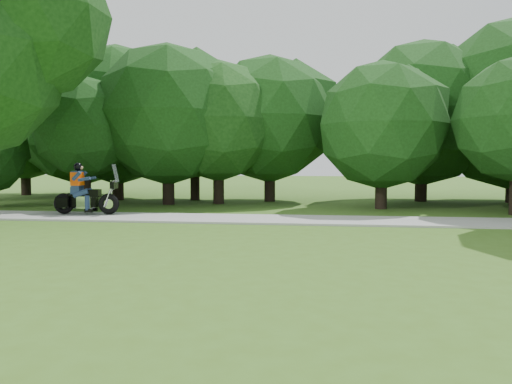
{
  "coord_description": "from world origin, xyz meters",
  "views": [
    {
      "loc": [
        0.22,
        -6.95,
        1.83
      ],
      "look_at": [
        -1.37,
        4.87,
        1.06
      ],
      "focal_mm": 35.0,
      "sensor_mm": 36.0,
      "label": 1
    }
  ],
  "objects": [
    {
      "name": "ground",
      "position": [
        0.0,
        0.0,
        0.0
      ],
      "size": [
        100.0,
        100.0,
        0.0
      ],
      "primitive_type": "plane",
      "color": "#3D621C",
      "rests_on": "ground"
    },
    {
      "name": "walkway",
      "position": [
        0.0,
        8.0,
        0.03
      ],
      "size": [
        60.0,
        2.2,
        0.06
      ],
      "primitive_type": "cube",
      "color": "gray",
      "rests_on": "ground"
    },
    {
      "name": "tree_line",
      "position": [
        -0.52,
        14.61,
        3.67
      ],
      "size": [
        39.88,
        12.61,
        7.83
      ],
      "color": "black",
      "rests_on": "ground"
    },
    {
      "name": "touring_motorcycle",
      "position": [
        -7.57,
        8.36,
        0.67
      ],
      "size": [
        2.21,
        0.67,
        1.69
      ],
      "rotation": [
        0.0,
        0.0,
        0.04
      ],
      "color": "black",
      "rests_on": "walkway"
    }
  ]
}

